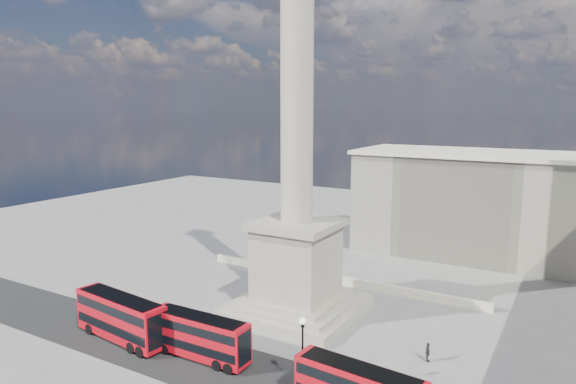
% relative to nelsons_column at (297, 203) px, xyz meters
% --- Properties ---
extents(ground, '(180.00, 180.00, 0.00)m').
position_rel_nelsons_column_xyz_m(ground, '(0.00, -5.00, -12.92)').
color(ground, gray).
rests_on(ground, ground).
extents(asphalt_road, '(120.00, 9.00, 0.01)m').
position_rel_nelsons_column_xyz_m(asphalt_road, '(5.00, -15.00, -12.91)').
color(asphalt_road, '#272727').
rests_on(asphalt_road, ground).
extents(nelsons_column, '(14.00, 14.00, 49.85)m').
position_rel_nelsons_column_xyz_m(nelsons_column, '(0.00, 0.00, 0.00)').
color(nelsons_column, '#A89F8C').
rests_on(nelsons_column, ground).
extents(balustrade_wall, '(40.00, 0.60, 1.10)m').
position_rel_nelsons_column_xyz_m(balustrade_wall, '(0.00, 11.00, -12.37)').
color(balustrade_wall, beige).
rests_on(balustrade_wall, ground).
extents(building_northeast, '(51.00, 17.00, 16.60)m').
position_rel_nelsons_column_xyz_m(building_northeast, '(20.00, 35.00, -4.59)').
color(building_northeast, '#BBB599').
rests_on(building_northeast, ground).
extents(red_bus_a, '(11.76, 3.94, 4.68)m').
position_rel_nelsons_column_xyz_m(red_bus_a, '(-11.69, -15.60, -10.46)').
color(red_bus_a, red).
rests_on(red_bus_a, ground).
extents(red_bus_b, '(10.44, 2.56, 4.23)m').
position_rel_nelsons_column_xyz_m(red_bus_b, '(-2.33, -14.52, -10.70)').
color(red_bus_b, red).
rests_on(red_bus_b, ground).
extents(victorian_lamp, '(0.57, 0.57, 6.67)m').
position_rel_nelsons_column_xyz_m(victorian_lamp, '(8.98, -14.97, -8.99)').
color(victorian_lamp, black).
rests_on(victorian_lamp, ground).
extents(pedestrian_crossing, '(0.91, 1.18, 1.87)m').
position_rel_nelsons_column_xyz_m(pedestrian_crossing, '(16.52, -4.30, -11.98)').
color(pedestrian_crossing, '#272822').
rests_on(pedestrian_crossing, ground).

